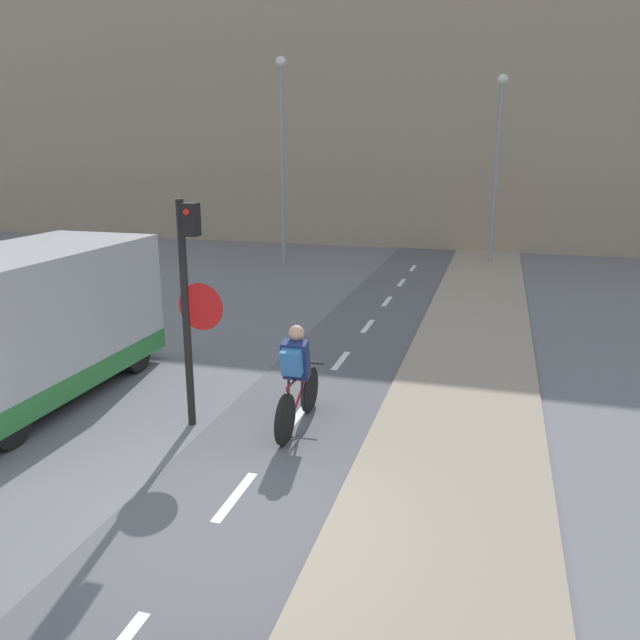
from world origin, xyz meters
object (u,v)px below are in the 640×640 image
at_px(street_lamp_far, 282,141).
at_px(van, 24,328).
at_px(street_lamp_sidewalk, 498,150).
at_px(cyclist_near, 297,381).
at_px(traffic_light_pole, 190,291).

distance_m(street_lamp_far, van, 13.31).
relative_size(street_lamp_sidewalk, van, 1.32).
distance_m(cyclist_near, van, 4.50).
relative_size(street_lamp_far, cyclist_near, 3.71).
distance_m(street_lamp_sidewalk, cyclist_near, 15.37).
distance_m(traffic_light_pole, cyclist_near, 1.95).
bearing_deg(street_lamp_far, street_lamp_sidewalk, 15.64).
height_order(traffic_light_pole, street_lamp_sidewalk, street_lamp_sidewalk).
distance_m(traffic_light_pole, van, 3.16).
xyz_separation_m(traffic_light_pole, street_lamp_sidewalk, (3.81, 15.15, 1.88)).
bearing_deg(cyclist_near, street_lamp_far, 109.95).
relative_size(traffic_light_pole, cyclist_near, 1.76).
bearing_deg(street_lamp_sidewalk, van, -114.64).
bearing_deg(street_lamp_sidewalk, traffic_light_pole, -104.11).
height_order(street_lamp_sidewalk, van, street_lamp_sidewalk).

